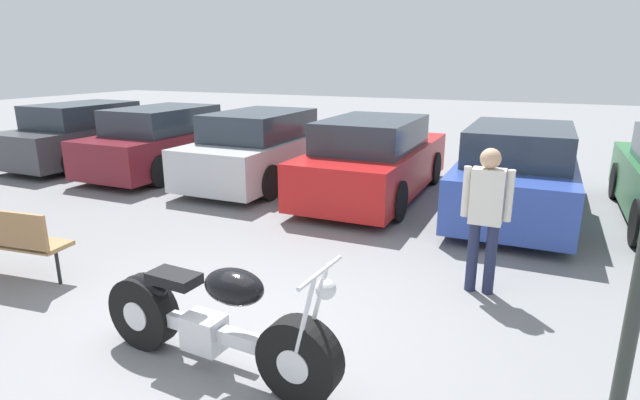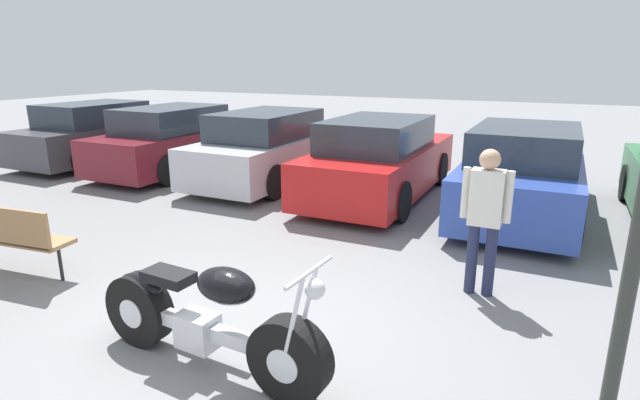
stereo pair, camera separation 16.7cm
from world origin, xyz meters
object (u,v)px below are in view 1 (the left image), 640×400
(motorcycle, at_px, (212,322))
(parked_car_red, at_px, (375,160))
(parked_car_maroon, at_px, (170,141))
(parked_car_silver, at_px, (266,149))
(parked_car_dark_grey, at_px, (91,135))
(person_standing, at_px, (486,209))
(parked_car_blue, at_px, (517,172))

(motorcycle, distance_m, parked_car_red, 5.85)
(parked_car_maroon, xyz_separation_m, parked_car_silver, (2.50, 0.05, 0.00))
(parked_car_dark_grey, bearing_deg, person_standing, -20.11)
(parked_car_maroon, height_order, person_standing, person_standing)
(parked_car_dark_grey, bearing_deg, parked_car_silver, 0.49)
(parked_car_maroon, relative_size, parked_car_red, 1.00)
(parked_car_red, xyz_separation_m, parked_car_blue, (2.50, -0.03, 0.00))
(parked_car_silver, bearing_deg, motorcycle, -63.45)
(parked_car_maroon, xyz_separation_m, parked_car_blue, (7.50, -0.22, 0.00))
(parked_car_maroon, height_order, parked_car_red, same)
(motorcycle, height_order, parked_car_red, parked_car_red)
(parked_car_maroon, bearing_deg, parked_car_red, -2.23)
(parked_car_dark_grey, bearing_deg, parked_car_maroon, -0.22)
(parked_car_red, distance_m, person_standing, 4.15)
(parked_car_silver, relative_size, person_standing, 2.74)
(motorcycle, xyz_separation_m, person_standing, (1.83, 2.42, 0.52))
(motorcycle, distance_m, parked_car_dark_grey, 10.04)
(motorcycle, distance_m, parked_car_blue, 6.13)
(person_standing, bearing_deg, parked_car_red, 124.71)
(parked_car_red, height_order, person_standing, person_standing)
(parked_car_dark_grey, distance_m, parked_car_maroon, 2.50)
(parked_car_maroon, height_order, parked_car_blue, same)
(parked_car_dark_grey, distance_m, parked_car_silver, 5.00)
(parked_car_blue, bearing_deg, parked_car_dark_grey, 178.69)
(motorcycle, relative_size, person_standing, 1.41)
(motorcycle, relative_size, parked_car_dark_grey, 0.51)
(motorcycle, relative_size, parked_car_maroon, 0.51)
(parked_car_silver, height_order, person_standing, person_standing)
(parked_car_blue, bearing_deg, parked_car_red, 179.42)
(parked_car_silver, bearing_deg, parked_car_blue, -3.11)
(motorcycle, height_order, parked_car_maroon, parked_car_maroon)
(parked_car_red, bearing_deg, parked_car_blue, -0.58)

